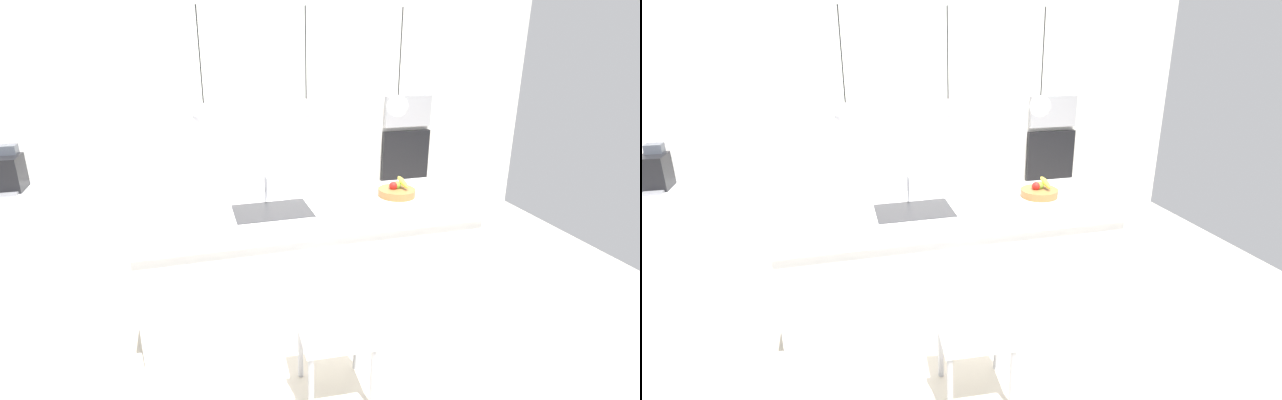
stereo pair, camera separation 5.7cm
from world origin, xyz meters
The scene contains 14 objects.
floor centered at (0.00, 0.00, 0.00)m, with size 6.60×6.60×0.00m, color beige.
back_wall centered at (0.00, 1.65, 1.30)m, with size 6.00×0.10×2.60m, color silver.
kitchen_island centered at (0.00, 0.00, 0.48)m, with size 2.51×0.91×0.96m.
sink_basin centered at (-0.27, 0.00, 0.95)m, with size 0.56×0.40×0.02m, color #2D2D30.
faucet centered at (-0.27, 0.21, 1.10)m, with size 0.02×0.17×0.22m.
fruit_bowl centered at (0.76, 0.06, 1.00)m, with size 0.29×0.29×0.15m.
side_counter centered at (-2.40, 1.28, 0.45)m, with size 1.10×0.60×0.90m, color white.
coffee_machine centered at (-2.31, 1.28, 1.06)m, with size 0.20×0.35×0.38m.
microwave centered at (1.56, 1.58, 1.36)m, with size 0.54×0.08×0.34m, color #9E9EA3.
oven centered at (1.56, 1.58, 0.86)m, with size 0.56×0.08×0.56m, color black.
chair_near centered at (-0.05, -0.93, 0.52)m, with size 0.47×0.46×0.92m.
pendant_light_left centered at (-0.69, 0.00, 1.69)m, with size 0.16×0.16×0.76m.
pendant_light_center centered at (0.00, 0.00, 1.69)m, with size 0.16×0.16×0.76m.
pendant_light_right centered at (0.69, 0.00, 1.69)m, with size 0.16×0.16×0.76m.
Camera 2 is at (-0.78, -3.26, 2.22)m, focal length 26.82 mm.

